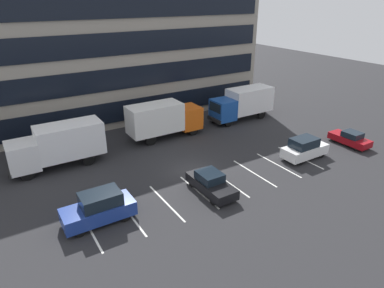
# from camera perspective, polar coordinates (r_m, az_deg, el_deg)

# --- Properties ---
(ground_plane) EXTENTS (120.00, 120.00, 0.00)m
(ground_plane) POSITION_cam_1_polar(r_m,az_deg,el_deg) (29.09, -0.00, -4.48)
(ground_plane) COLOR #262628
(office_building) EXTENTS (35.94, 10.39, 14.40)m
(office_building) POSITION_cam_1_polar(r_m,az_deg,el_deg) (42.43, -13.38, 14.31)
(office_building) COLOR gray
(office_building) RESTS_ON ground_plane
(lot_markings) EXTENTS (19.74, 5.40, 0.01)m
(lot_markings) POSITION_cam_1_polar(r_m,az_deg,el_deg) (26.80, 3.63, -7.21)
(lot_markings) COLOR silver
(lot_markings) RESTS_ON ground_plane
(box_truck_white) EXTENTS (7.99, 2.65, 3.70)m
(box_truck_white) POSITION_cam_1_polar(r_m,az_deg,el_deg) (31.15, -21.62, -0.03)
(box_truck_white) COLOR white
(box_truck_white) RESTS_ON ground_plane
(box_truck_blue) EXTENTS (7.99, 2.65, 3.71)m
(box_truck_blue) POSITION_cam_1_polar(r_m,az_deg,el_deg) (40.86, 8.57, 6.94)
(box_truck_blue) COLOR #194799
(box_truck_blue) RESTS_ON ground_plane
(box_truck_orange) EXTENTS (8.04, 2.66, 3.73)m
(box_truck_orange) POSITION_cam_1_polar(r_m,az_deg,el_deg) (35.15, -4.76, 4.33)
(box_truck_orange) COLOR #D85914
(box_truck_orange) RESTS_ON ground_plane
(sedan_black) EXTENTS (1.88, 4.48, 1.60)m
(sedan_black) POSITION_cam_1_polar(r_m,az_deg,el_deg) (25.76, 3.20, -6.64)
(sedan_black) COLOR black
(sedan_black) RESTS_ON ground_plane
(suv_white) EXTENTS (4.43, 1.88, 2.00)m
(suv_white) POSITION_cam_1_polar(r_m,az_deg,el_deg) (32.51, 18.45, -0.71)
(suv_white) COLOR white
(suv_white) RESTS_ON ground_plane
(sedan_maroon) EXTENTS (1.67, 3.98, 1.42)m
(sedan_maroon) POSITION_cam_1_polar(r_m,az_deg,el_deg) (37.24, 25.14, 0.85)
(sedan_maroon) COLOR maroon
(sedan_maroon) RESTS_ON ground_plane
(suv_navy) EXTENTS (4.68, 1.99, 2.12)m
(suv_navy) POSITION_cam_1_polar(r_m,az_deg,el_deg) (23.34, -15.41, -10.38)
(suv_navy) COLOR navy
(suv_navy) RESTS_ON ground_plane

